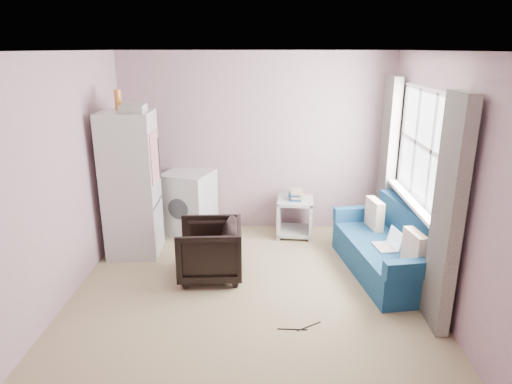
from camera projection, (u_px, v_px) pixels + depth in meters
room at (251, 186)px, 4.42m from camera, size 3.84×4.24×2.54m
armchair at (210, 247)px, 5.18m from camera, size 0.71×0.75×0.72m
fridge at (131, 184)px, 5.65m from camera, size 0.67×0.66×2.06m
washing_machine at (189, 201)px, 6.44m from camera, size 0.78×0.78×0.88m
side_table at (295, 214)px, 6.36m from camera, size 0.53×0.53×0.66m
sofa at (391, 251)px, 5.29m from camera, size 1.06×1.82×0.76m
window_dressing at (412, 182)px, 5.07m from camera, size 0.17×2.62×2.18m
floor_cables at (301, 328)px, 4.30m from camera, size 0.42×0.16×0.01m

